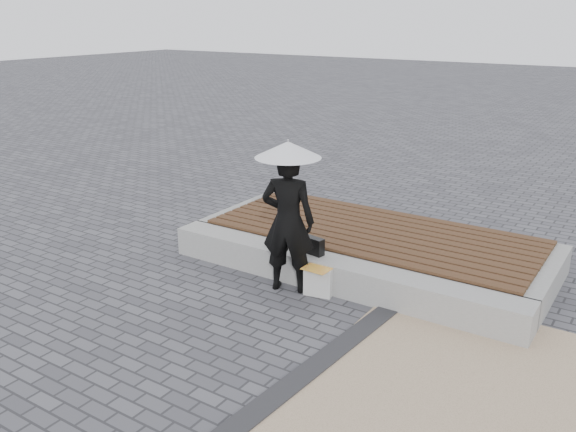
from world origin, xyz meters
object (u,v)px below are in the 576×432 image
object	(u,v)px
woman	(288,221)
parasol	(288,150)
seating_ledge	(333,274)
canvas_tote	(318,281)
handbag	(313,245)

from	to	relation	value
woman	parasol	world-z (taller)	parasol
seating_ledge	parasol	xyz separation A→B (m)	(-0.47, -0.35, 1.65)
seating_ledge	canvas_tote	size ratio (longest dim) A/B	13.28
canvas_tote	handbag	bearing A→B (deg)	120.71
parasol	canvas_tote	world-z (taller)	parasol
canvas_tote	parasol	bearing A→B (deg)	176.61
canvas_tote	woman	bearing A→B (deg)	176.61
woman	canvas_tote	xyz separation A→B (m)	(0.42, 0.06, -0.74)
handbag	canvas_tote	distance (m)	0.53
woman	handbag	world-z (taller)	woman
handbag	seating_ledge	bearing A→B (deg)	5.75
woman	parasol	size ratio (longest dim) A/B	1.78
parasol	handbag	size ratio (longest dim) A/B	3.21
seating_ledge	woman	xyz separation A→B (m)	(-0.47, -0.35, 0.73)
woman	canvas_tote	bearing A→B (deg)	169.20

